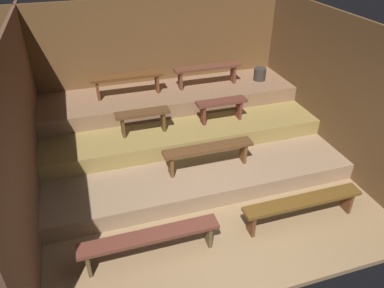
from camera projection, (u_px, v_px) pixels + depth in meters
name	position (u px, v px, depth m)	size (l,w,h in m)	color
ground	(194.00, 173.00, 6.84)	(6.08, 5.49, 0.08)	#8E6F4C
wall_back	(161.00, 60.00, 8.02)	(6.08, 0.06, 2.68)	brown
wall_left	(23.00, 131.00, 5.42)	(0.06, 5.49, 2.68)	brown
wall_right	(331.00, 87.00, 6.78)	(0.06, 5.49, 2.68)	brown
platform_lower	(184.00, 147.00, 7.25)	(5.28, 3.41, 0.30)	#937458
platform_middle	(176.00, 120.00, 7.55)	(5.28, 2.28, 0.30)	olive
platform_upper	(170.00, 97.00, 7.77)	(5.28, 1.32, 0.30)	#8B674A
bench_floor_left	(150.00, 239.00, 4.93)	(1.92, 0.26, 0.43)	brown
bench_floor_right	(303.00, 203.00, 5.53)	(1.92, 0.26, 0.43)	brown
bench_lower_center	(208.00, 151.00, 6.22)	(1.57, 0.26, 0.43)	#55351C
bench_middle_left	(143.00, 117.00, 6.66)	(0.99, 0.26, 0.43)	#56361E
bench_middle_right	(221.00, 105.00, 7.05)	(0.99, 0.26, 0.43)	brown
bench_upper_left	(127.00, 79.00, 7.32)	(1.44, 0.26, 0.43)	#5C3317
bench_upper_right	(207.00, 70.00, 7.76)	(1.44, 0.26, 0.43)	brown
pail_upper	(260.00, 74.00, 8.13)	(0.27, 0.27, 0.27)	#332D28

